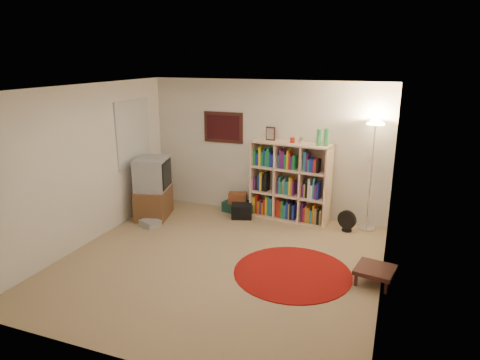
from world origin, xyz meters
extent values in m
cube|color=tan|center=(0.00, 0.00, -0.01)|extent=(4.50, 4.50, 0.02)
cube|color=white|center=(0.00, 0.00, 2.51)|extent=(4.50, 4.50, 0.02)
cube|color=silver|center=(0.00, 2.26, 1.25)|extent=(4.50, 0.02, 2.50)
cube|color=silver|center=(0.00, -2.26, 1.25)|extent=(4.50, 0.02, 2.50)
cube|color=silver|center=(-2.26, 0.00, 1.25)|extent=(0.02, 4.50, 2.50)
cube|color=silver|center=(2.26, 0.00, 1.25)|extent=(0.02, 4.50, 2.50)
cube|color=#341512|center=(-0.85, 2.23, 1.60)|extent=(0.78, 0.04, 0.58)
cube|color=#440D12|center=(-0.85, 2.21, 1.60)|extent=(0.66, 0.01, 0.46)
cube|color=white|center=(-2.23, 1.30, 1.55)|extent=(0.03, 1.00, 1.20)
cube|color=beige|center=(1.85, 2.24, 1.20)|extent=(0.08, 0.01, 0.12)
cube|color=beige|center=(0.52, 2.04, 0.02)|extent=(1.48, 0.59, 0.03)
cube|color=beige|center=(0.52, 2.04, 1.42)|extent=(1.48, 0.59, 0.03)
cube|color=beige|center=(-0.18, 2.13, 0.72)|extent=(0.08, 0.41, 1.44)
cube|color=beige|center=(1.22, 1.95, 0.72)|extent=(0.08, 0.41, 1.44)
cube|color=beige|center=(0.55, 2.23, 0.72)|extent=(1.43, 0.21, 1.44)
cube|color=beige|center=(0.28, 2.07, 0.72)|extent=(0.08, 0.39, 1.37)
cube|color=beige|center=(0.76, 2.01, 0.72)|extent=(0.08, 0.39, 1.37)
cube|color=beige|center=(0.52, 2.04, 0.48)|extent=(1.41, 0.56, 0.03)
cube|color=beige|center=(0.52, 2.04, 0.96)|extent=(1.41, 0.56, 0.03)
cube|color=yellow|center=(-0.14, 2.09, 0.19)|extent=(0.06, 0.17, 0.31)
cube|color=red|center=(-0.10, 2.08, 0.22)|extent=(0.06, 0.17, 0.37)
cube|color=orange|center=(-0.05, 2.07, 0.16)|extent=(0.06, 0.17, 0.25)
cube|color=#581B6C|center=(-0.01, 2.07, 0.16)|extent=(0.06, 0.17, 0.25)
cube|color=orange|center=(0.03, 2.06, 0.15)|extent=(0.05, 0.17, 0.23)
cube|color=red|center=(0.07, 2.06, 0.19)|extent=(0.05, 0.17, 0.31)
cube|color=yellow|center=(0.11, 2.05, 0.21)|extent=(0.06, 0.17, 0.36)
cube|color=teal|center=(0.15, 2.05, 0.22)|extent=(0.06, 0.17, 0.37)
cube|color=teal|center=(0.20, 2.04, 0.20)|extent=(0.06, 0.17, 0.34)
cube|color=#581B6C|center=(-0.14, 2.09, 0.61)|extent=(0.07, 0.17, 0.23)
cube|color=black|center=(-0.10, 2.08, 0.63)|extent=(0.06, 0.17, 0.25)
cube|color=#1B29A2|center=(-0.05, 2.07, 0.65)|extent=(0.06, 0.17, 0.30)
cube|color=yellow|center=(-0.01, 2.07, 0.67)|extent=(0.06, 0.17, 0.34)
cube|color=black|center=(0.03, 2.06, 0.63)|extent=(0.07, 0.17, 0.26)
cube|color=black|center=(0.08, 2.06, 0.68)|extent=(0.07, 0.17, 0.36)
cube|color=#1B8740|center=(-0.14, 2.09, 1.10)|extent=(0.07, 0.17, 0.29)
cube|color=#1B29A2|center=(-0.09, 2.08, 1.08)|extent=(0.07, 0.17, 0.23)
cube|color=yellow|center=(-0.04, 2.07, 1.14)|extent=(0.06, 0.17, 0.36)
cube|color=#1B8740|center=(0.01, 2.07, 1.10)|extent=(0.07, 0.17, 0.27)
cube|color=#1B29A2|center=(0.05, 2.06, 1.12)|extent=(0.05, 0.17, 0.33)
cube|color=#1B8740|center=(0.08, 2.06, 1.11)|extent=(0.05, 0.17, 0.30)
cube|color=#1B8740|center=(0.12, 2.05, 1.14)|extent=(0.07, 0.17, 0.35)
cube|color=#1B29A2|center=(0.16, 2.05, 1.10)|extent=(0.05, 0.17, 0.28)
cube|color=#1B29A2|center=(0.20, 2.04, 1.08)|extent=(0.06, 0.17, 0.24)
cube|color=red|center=(0.33, 2.02, 0.21)|extent=(0.06, 0.17, 0.35)
cube|color=red|center=(0.37, 2.02, 0.20)|extent=(0.06, 0.17, 0.32)
cube|color=#1B8740|center=(0.42, 2.01, 0.20)|extent=(0.07, 0.17, 0.33)
cube|color=teal|center=(0.47, 2.01, 0.16)|extent=(0.06, 0.17, 0.25)
cube|color=#1B29A2|center=(0.52, 2.00, 0.20)|extent=(0.07, 0.17, 0.33)
cube|color=#958051|center=(0.56, 1.99, 0.18)|extent=(0.05, 0.17, 0.29)
cube|color=black|center=(0.59, 1.99, 0.20)|extent=(0.06, 0.17, 0.33)
cube|color=#1B29A2|center=(0.64, 1.98, 0.17)|extent=(0.07, 0.17, 0.28)
cube|color=#581B6C|center=(0.32, 2.02, 0.62)|extent=(0.05, 0.17, 0.25)
cube|color=teal|center=(0.36, 2.02, 0.65)|extent=(0.05, 0.17, 0.30)
cube|color=#1B8740|center=(0.40, 2.02, 0.61)|extent=(0.06, 0.17, 0.23)
cube|color=#958051|center=(0.43, 2.01, 0.64)|extent=(0.05, 0.17, 0.27)
cube|color=teal|center=(0.47, 2.01, 0.65)|extent=(0.05, 0.17, 0.30)
cube|color=teal|center=(0.51, 2.00, 0.62)|extent=(0.07, 0.17, 0.24)
cube|color=yellow|center=(0.55, 2.00, 0.66)|extent=(0.05, 0.17, 0.32)
cube|color=orange|center=(0.59, 1.99, 0.66)|extent=(0.05, 0.17, 0.32)
cube|color=#581B6C|center=(0.62, 1.99, 0.63)|extent=(0.05, 0.17, 0.26)
cube|color=teal|center=(0.32, 2.03, 1.09)|extent=(0.05, 0.17, 0.25)
cube|color=#581B6C|center=(0.36, 2.02, 1.13)|extent=(0.06, 0.17, 0.34)
cube|color=#581B6C|center=(0.41, 2.01, 1.12)|extent=(0.07, 0.17, 0.32)
cube|color=#1B8740|center=(0.46, 2.01, 1.10)|extent=(0.06, 0.17, 0.27)
cube|color=yellow|center=(0.50, 2.00, 1.14)|extent=(0.05, 0.17, 0.35)
cube|color=red|center=(0.53, 2.00, 1.12)|extent=(0.05, 0.17, 0.31)
cube|color=#581B6C|center=(0.57, 1.99, 1.09)|extent=(0.06, 0.17, 0.25)
cube|color=#1B8740|center=(0.61, 1.99, 1.10)|extent=(0.07, 0.17, 0.27)
cube|color=#581B6C|center=(0.80, 1.96, 0.21)|extent=(0.06, 0.17, 0.35)
cube|color=red|center=(0.84, 1.96, 0.17)|extent=(0.06, 0.17, 0.27)
cube|color=#958051|center=(0.88, 1.95, 0.19)|extent=(0.05, 0.17, 0.31)
cube|color=orange|center=(0.92, 1.95, 0.18)|extent=(0.07, 0.17, 0.28)
cube|color=teal|center=(0.97, 1.94, 0.16)|extent=(0.07, 0.17, 0.24)
cube|color=orange|center=(1.01, 1.94, 0.21)|extent=(0.06, 0.17, 0.34)
cube|color=#958051|center=(1.05, 1.93, 0.18)|extent=(0.06, 0.17, 0.29)
cube|color=black|center=(1.10, 1.92, 0.15)|extent=(0.06, 0.17, 0.23)
cube|color=#958051|center=(1.14, 1.92, 0.17)|extent=(0.05, 0.17, 0.27)
cube|color=#581B6C|center=(0.80, 1.96, 0.62)|extent=(0.05, 0.17, 0.23)
cube|color=#958051|center=(0.83, 1.96, 0.62)|extent=(0.05, 0.17, 0.24)
cube|color=black|center=(0.87, 1.95, 0.66)|extent=(0.06, 0.17, 0.33)
cube|color=white|center=(0.91, 1.95, 0.68)|extent=(0.06, 0.17, 0.35)
cube|color=white|center=(0.95, 1.94, 0.62)|extent=(0.06, 0.17, 0.23)
cube|color=teal|center=(0.99, 1.94, 0.68)|extent=(0.05, 0.17, 0.37)
cube|color=#581B6C|center=(1.03, 1.93, 0.63)|extent=(0.06, 0.17, 0.27)
cube|color=#1B29A2|center=(1.07, 1.93, 0.65)|extent=(0.05, 0.17, 0.31)
cube|color=teal|center=(0.81, 1.96, 1.14)|extent=(0.07, 0.17, 0.36)
cube|color=#581B6C|center=(0.85, 1.96, 1.13)|extent=(0.05, 0.17, 0.33)
cube|color=teal|center=(0.88, 1.95, 1.08)|extent=(0.05, 0.17, 0.23)
cube|color=#1B29A2|center=(0.92, 1.95, 1.09)|extent=(0.05, 0.17, 0.25)
cube|color=#1B29A2|center=(0.95, 1.94, 1.08)|extent=(0.05, 0.17, 0.24)
cube|color=red|center=(0.99, 1.94, 1.08)|extent=(0.07, 0.17, 0.24)
cube|color=black|center=(1.04, 1.93, 1.08)|extent=(0.06, 0.17, 0.24)
cube|color=#341512|center=(0.12, 2.11, 1.56)|extent=(0.18, 0.04, 0.25)
cube|color=#A29787|center=(0.12, 2.10, 1.56)|extent=(0.13, 0.03, 0.19)
cylinder|color=#B02410|center=(0.54, 2.04, 1.48)|extent=(0.09, 0.09, 0.09)
cylinder|color=silver|center=(0.70, 2.02, 1.49)|extent=(0.08, 0.08, 0.11)
cylinder|color=#48BB6B|center=(1.02, 1.93, 1.58)|extent=(0.09, 0.09, 0.29)
cylinder|color=#48BB6B|center=(1.14, 1.99, 1.58)|extent=(0.09, 0.09, 0.29)
cylinder|color=silver|center=(1.91, 2.06, 0.02)|extent=(0.33, 0.33, 0.03)
cylinder|color=silver|center=(1.91, 2.06, 0.92)|extent=(0.03, 0.03, 1.77)
cone|color=silver|center=(1.91, 2.06, 1.83)|extent=(0.39, 0.39, 0.14)
cylinder|color=#FFD88C|center=(1.91, 2.06, 1.84)|extent=(0.32, 0.32, 0.02)
cylinder|color=black|center=(1.60, 1.85, 0.01)|extent=(0.22, 0.22, 0.03)
cylinder|color=black|center=(1.60, 1.85, 0.10)|extent=(0.04, 0.04, 0.13)
cylinder|color=black|center=(1.59, 1.83, 0.21)|extent=(0.33, 0.18, 0.33)
cube|color=brown|center=(-1.88, 1.29, 0.27)|extent=(0.71, 0.88, 0.54)
cube|color=#A1A1A6|center=(-1.88, 1.29, 0.83)|extent=(0.68, 0.76, 0.59)
cube|color=black|center=(-1.61, 1.35, 0.83)|extent=(0.16, 0.55, 0.49)
cube|color=black|center=(-1.61, 1.36, 0.83)|extent=(0.14, 0.48, 0.43)
cube|color=#A1A1A6|center=(-1.69, 0.85, 0.05)|extent=(0.40, 0.37, 0.11)
cube|color=#163C32|center=(-0.45, 2.08, 0.10)|extent=(0.69, 0.53, 0.20)
cube|color=brown|center=(-0.49, 2.03, 0.29)|extent=(0.39, 0.32, 0.19)
cube|color=black|center=(-0.32, 1.80, 0.13)|extent=(0.45, 0.41, 0.26)
cylinder|color=silver|center=(0.30, 2.13, 0.12)|extent=(0.12, 0.12, 0.25)
cylinder|color=maroon|center=(1.08, 0.06, 0.01)|extent=(1.64, 1.64, 0.01)
cube|color=#341512|center=(2.16, 0.18, 0.19)|extent=(0.56, 0.56, 0.06)
cube|color=#341512|center=(1.94, 0.02, 0.09)|extent=(0.04, 0.04, 0.17)
cube|color=#341512|center=(2.32, -0.04, 0.09)|extent=(0.04, 0.04, 0.17)
cube|color=#341512|center=(2.01, 0.40, 0.09)|extent=(0.04, 0.04, 0.17)
cube|color=#341512|center=(2.39, 0.33, 0.09)|extent=(0.04, 0.04, 0.17)
camera|label=1|loc=(2.28, -5.20, 2.90)|focal=32.00mm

